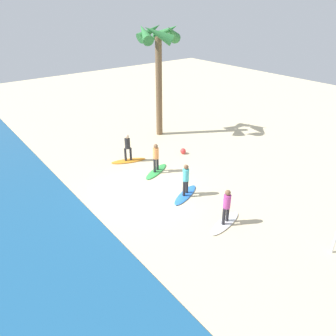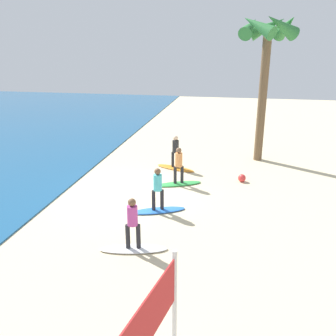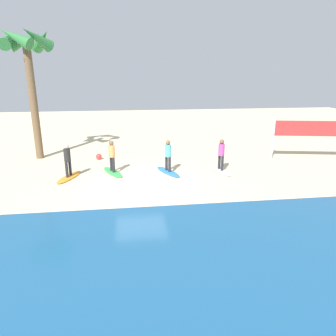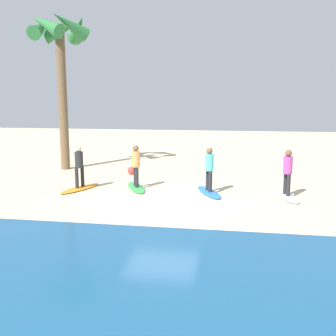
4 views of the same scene
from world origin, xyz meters
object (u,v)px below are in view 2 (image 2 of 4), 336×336
Objects in this scene: surfer_white at (133,220)px; surfboard_blue at (158,210)px; surfer_blue at (158,186)px; surfer_orange at (176,149)px; surfboard_green at (178,184)px; surfboard_white at (134,249)px; surfer_green at (179,163)px; beach_ball at (242,178)px; palm_tree at (267,43)px; surfboard_orange at (175,168)px.

surfer_white is 2.98m from surfboard_blue.
surfer_orange is (5.01, 0.20, 0.00)m from surfer_blue.
surfer_white reaches higher than surfboard_green.
surfboard_white is 1.00× the size of surfboard_blue.
surfboard_green is 0.99m from surfer_green.
surfboard_white is at bearing 180.00° from surfer_white.
surfboard_white is 1.28× the size of surfer_orange.
surfer_blue is at bearing -0.00° from surfboard_blue.
surfer_white reaches higher than beach_ball.
palm_tree is (10.23, -4.09, 5.01)m from surfer_white.
surfboard_white is 7.82m from surfboard_orange.
beach_ball is at bearing -128.39° from surfboard_white.
surfer_white is 1.00× the size of surfer_green.
surfer_green is (5.68, -0.46, 0.99)m from surfboard_white.
palm_tree is at bearing -27.99° from surfer_blue.
surfer_white reaches higher than surfboard_blue.
surfboard_green is 0.28× the size of palm_tree.
surfboard_orange is at bearing -100.87° from surfboard_green.
surfer_blue is 4.58× the size of beach_ball.
surfer_orange is at bearing 0.00° from surfboard_orange.
surfboard_green is 1.28× the size of surfer_orange.
surfboard_white is 0.28× the size of palm_tree.
surfboard_white is at bearing 158.19° from palm_tree.
surfboard_orange is (2.13, 0.51, 0.00)m from surfboard_green.
surfer_white is at bearing 175.40° from surfer_green.
surfboard_blue is 5.02m from surfboard_orange.
palm_tree is (7.42, -3.95, 6.00)m from surfboard_blue.
surfboard_blue is at bearing -2.98° from surfer_white.
surfboard_white is 5.86× the size of beach_ball.
surfer_blue reaches higher than beach_ball.
palm_tree is 21.02× the size of beach_ball.
surfboard_orange is at bearing 0.41° from surfer_white.
surfer_white is 0.78× the size of surfboard_orange.
surfer_white is 7.42m from beach_ball.
surfboard_orange is (5.01, 0.20, -0.99)m from surfer_blue.
surfer_green is at bearing -106.79° from surfboard_white.
surfboard_white is at bearing 153.81° from beach_ball.
surfboard_orange is (5.01, 0.20, 0.00)m from surfboard_blue.
surfer_green reaches higher than surfboard_blue.
surfboard_white is 5.79m from surfer_green.
surfer_green is at bearing -166.50° from surfer_orange.
beach_ball reaches higher than surfboard_green.
surfer_green is (5.68, -0.46, 0.00)m from surfer_white.
surfer_white reaches higher than surfboard_orange.
surfer_blue is at bearing -2.98° from surfer_white.
surfboard_blue is 1.28× the size of surfer_green.
surfboard_white is at bearing 175.40° from surfer_green.
surfboard_white is 1.28× the size of surfer_green.
beach_ball is (-3.61, 0.84, -5.86)m from palm_tree.
palm_tree reaches higher than surfboard_white.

